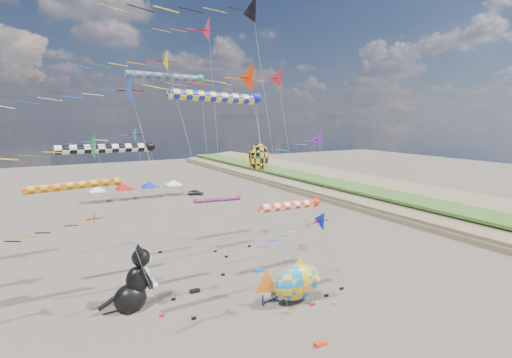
{
  "coord_description": "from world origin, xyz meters",
  "views": [
    {
      "loc": [
        -16.07,
        -20.12,
        16.3
      ],
      "look_at": [
        1.89,
        12.0,
        10.55
      ],
      "focal_mm": 28.0,
      "sensor_mm": 36.0,
      "label": 1
    }
  ],
  "objects_px": {
    "fish_inflatable": "(297,282)",
    "person_adult": "(274,290)",
    "parked_car": "(196,192)",
    "cat_inflatable": "(133,278)",
    "child_green": "(312,286)",
    "child_blue": "(263,300)"
  },
  "relations": [
    {
      "from": "fish_inflatable",
      "to": "child_blue",
      "type": "xyz_separation_m",
      "value": [
        -2.8,
        1.11,
        -1.49
      ]
    },
    {
      "from": "cat_inflatable",
      "to": "child_blue",
      "type": "distance_m",
      "value": 11.26
    },
    {
      "from": "cat_inflatable",
      "to": "child_green",
      "type": "distance_m",
      "value": 16.25
    },
    {
      "from": "child_blue",
      "to": "fish_inflatable",
      "type": "bearing_deg",
      "value": -68.87
    },
    {
      "from": "person_adult",
      "to": "parked_car",
      "type": "bearing_deg",
      "value": 64.14
    },
    {
      "from": "fish_inflatable",
      "to": "parked_car",
      "type": "xyz_separation_m",
      "value": [
        9.83,
        50.97,
        -1.4
      ]
    },
    {
      "from": "cat_inflatable",
      "to": "child_blue",
      "type": "height_order",
      "value": "cat_inflatable"
    },
    {
      "from": "cat_inflatable",
      "to": "fish_inflatable",
      "type": "relative_size",
      "value": 0.88
    },
    {
      "from": "cat_inflatable",
      "to": "parked_car",
      "type": "distance_m",
      "value": 50.45
    },
    {
      "from": "child_green",
      "to": "parked_car",
      "type": "xyz_separation_m",
      "value": [
        7.15,
        49.76,
        -0.02
      ]
    },
    {
      "from": "child_green",
      "to": "parked_car",
      "type": "relative_size",
      "value": 0.35
    },
    {
      "from": "fish_inflatable",
      "to": "parked_car",
      "type": "height_order",
      "value": "fish_inflatable"
    },
    {
      "from": "cat_inflatable",
      "to": "person_adult",
      "type": "relative_size",
      "value": 3.0
    },
    {
      "from": "cat_inflatable",
      "to": "child_green",
      "type": "bearing_deg",
      "value": -15.26
    },
    {
      "from": "fish_inflatable",
      "to": "cat_inflatable",
      "type": "bearing_deg",
      "value": 155.15
    },
    {
      "from": "cat_inflatable",
      "to": "person_adult",
      "type": "height_order",
      "value": "cat_inflatable"
    },
    {
      "from": "fish_inflatable",
      "to": "person_adult",
      "type": "relative_size",
      "value": 3.4
    },
    {
      "from": "cat_inflatable",
      "to": "child_green",
      "type": "relative_size",
      "value": 4.78
    },
    {
      "from": "child_green",
      "to": "child_blue",
      "type": "bearing_deg",
      "value": -147.09
    },
    {
      "from": "fish_inflatable",
      "to": "child_green",
      "type": "xyz_separation_m",
      "value": [
        2.67,
        1.21,
        -1.38
      ]
    },
    {
      "from": "person_adult",
      "to": "parked_car",
      "type": "xyz_separation_m",
      "value": [
        11.22,
        49.4,
        -0.37
      ]
    },
    {
      "from": "child_green",
      "to": "parked_car",
      "type": "distance_m",
      "value": 50.27
    }
  ]
}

